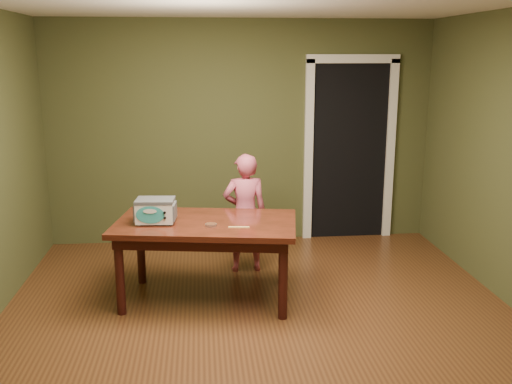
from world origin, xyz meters
TOP-DOWN VIEW (x-y plane):
  - floor at (0.00, 0.00)m, footprint 5.00×5.00m
  - room_shell at (0.00, 0.00)m, footprint 4.52×5.02m
  - doorway at (1.30, 2.78)m, footprint 1.10×0.66m
  - dining_table at (-0.45, 0.76)m, footprint 1.72×1.14m
  - toy_oven at (-0.89, 0.75)m, footprint 0.37×0.27m
  - baking_pan at (-0.41, 0.61)m, footprint 0.10×0.10m
  - spatula at (-0.17, 0.54)m, footprint 0.18×0.04m
  - child at (-0.04, 1.46)m, footprint 0.46×0.32m

SIDE VIEW (x-z plane):
  - floor at x=0.00m, z-range 0.00..0.00m
  - child at x=-0.04m, z-range 0.00..1.24m
  - dining_table at x=-0.45m, z-range 0.28..1.03m
  - spatula at x=-0.17m, z-range 0.75..0.76m
  - baking_pan at x=-0.41m, z-range 0.75..0.77m
  - toy_oven at x=-0.89m, z-range 0.76..0.98m
  - doorway at x=1.30m, z-range -0.07..2.18m
  - room_shell at x=0.00m, z-range 0.40..3.01m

